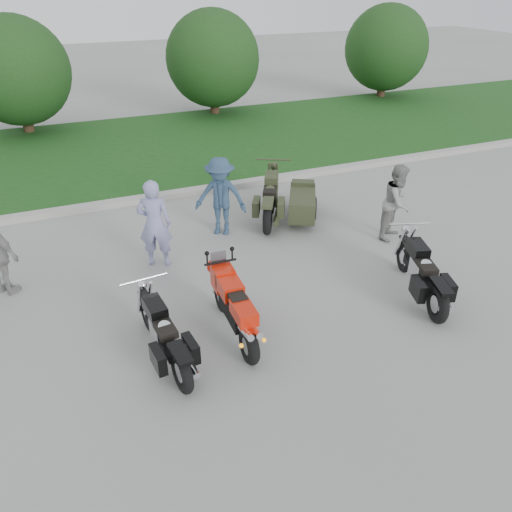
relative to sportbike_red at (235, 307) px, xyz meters
name	(u,v)px	position (x,y,z in m)	size (l,w,h in m)	color
ground	(247,334)	(0.18, -0.05, -0.56)	(80.00, 80.00, 0.00)	#9D9D98
curb	(161,196)	(0.18, 5.95, -0.48)	(60.00, 0.30, 0.15)	#A3A199
grass_strip	(131,150)	(0.18, 10.10, -0.49)	(60.00, 8.00, 0.14)	#255A1F
tree_mid_left	(16,71)	(-2.82, 13.45, 1.63)	(3.60, 3.60, 4.00)	#3F2B1C
tree_mid_right	(213,59)	(4.18, 13.45, 1.63)	(3.60, 3.60, 4.00)	#3F2B1C
tree_far_right	(386,48)	(12.18, 13.45, 1.63)	(3.60, 3.60, 4.00)	#3F2B1C
sportbike_red	(235,307)	(0.00, 0.00, 0.00)	(0.36, 2.01, 0.95)	black
cruiser_left	(165,338)	(-1.16, -0.16, -0.13)	(0.48, 2.17, 0.84)	black
cruiser_right	(423,275)	(3.48, -0.25, -0.11)	(0.84, 2.21, 0.88)	black
cruiser_sidecar	(289,202)	(2.70, 3.58, -0.11)	(1.88, 2.32, 0.96)	black
person_stripe	(155,224)	(-0.62, 2.72, 0.34)	(0.65, 0.43, 1.80)	#888AB9
person_grey	(397,202)	(4.45, 1.90, 0.27)	(0.81, 0.63, 1.66)	gray
person_denim	(220,197)	(1.00, 3.53, 0.32)	(1.14, 0.65, 1.76)	navy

